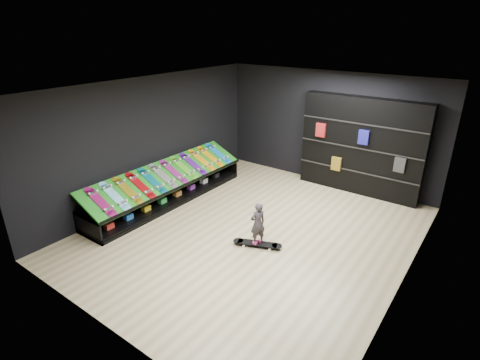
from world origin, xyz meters
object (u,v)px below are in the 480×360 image
Objects in this scene: back_shelving at (361,146)px; display_rack at (168,192)px; floor_skateboard at (257,245)px; child at (258,231)px.

display_rack is at bearing -136.94° from back_shelving.
display_rack is 2.98m from floor_skateboard.
back_shelving is (3.55, 3.32, 0.98)m from display_rack.
floor_skateboard is at bearing -99.27° from back_shelving.
display_rack reaches higher than floor_skateboard.
display_rack is 4.59× the size of floor_skateboard.
floor_skateboard is 0.31m from child.
child is (0.00, 0.00, 0.31)m from floor_skateboard.
floor_skateboard is (-0.61, -3.76, -1.19)m from back_shelving.
child is (-0.61, -3.76, -0.88)m from back_shelving.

